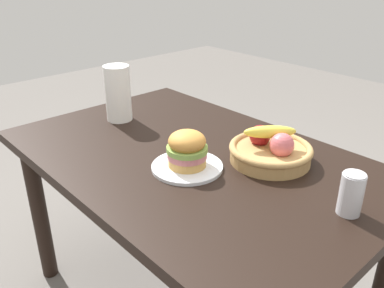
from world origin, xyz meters
TOP-DOWN VIEW (x-y plane):
  - dining_table at (0.00, 0.00)m, footprint 1.40×0.90m
  - plate at (0.06, -0.08)m, footprint 0.24×0.24m
  - sandwich at (0.06, -0.08)m, footprint 0.14×0.14m
  - soda_can at (0.57, 0.08)m, footprint 0.07×0.07m
  - fruit_basket at (0.22, 0.17)m, footprint 0.29×0.29m
  - paper_towel_roll at (-0.47, 0.00)m, footprint 0.11×0.11m

SIDE VIEW (x-z plane):
  - dining_table at x=0.00m, z-range 0.27..1.02m
  - plate at x=0.06m, z-range 0.75..0.76m
  - fruit_basket at x=0.22m, z-range 0.73..0.86m
  - soda_can at x=0.57m, z-range 0.75..0.88m
  - sandwich at x=0.06m, z-range 0.76..0.89m
  - paper_towel_roll at x=-0.47m, z-range 0.75..0.99m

